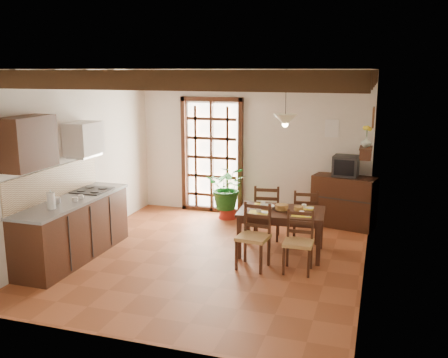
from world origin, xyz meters
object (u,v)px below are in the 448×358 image
at_px(kitchen_counter, 74,228).
at_px(crt_tv, 346,166).
at_px(dining_table, 282,216).
at_px(chair_far_left, 267,222).
at_px(chair_near_left, 253,248).
at_px(pendant_lamp, 285,119).
at_px(potted_plant, 228,189).
at_px(sideboard, 344,201).
at_px(chair_near_right, 298,253).
at_px(chair_far_right, 305,225).

distance_m(kitchen_counter, crt_tv, 4.74).
relative_size(dining_table, chair_far_left, 1.42).
xyz_separation_m(chair_near_left, pendant_lamp, (0.27, 0.78, 1.79)).
xyz_separation_m(kitchen_counter, chair_far_left, (2.58, 1.75, -0.18)).
relative_size(chair_near_left, chair_far_left, 0.99).
relative_size(kitchen_counter, crt_tv, 4.88).
relative_size(crt_tv, potted_plant, 0.21).
relative_size(chair_far_left, sideboard, 0.86).
distance_m(dining_table, sideboard, 1.90).
distance_m(dining_table, chair_near_left, 0.79).
relative_size(dining_table, chair_near_right, 1.54).
bearing_deg(chair_near_left, kitchen_counter, -164.80).
xyz_separation_m(chair_near_right, chair_far_right, (-0.10, 1.31, 0.01)).
relative_size(chair_near_right, crt_tv, 1.88).
distance_m(chair_far_left, sideboard, 1.60).
bearing_deg(sideboard, chair_near_left, -100.89).
relative_size(chair_near_left, chair_far_right, 1.04).
bearing_deg(chair_near_left, chair_near_right, 9.96).
distance_m(chair_near_right, chair_far_left, 1.46).
xyz_separation_m(sideboard, crt_tv, (0.00, -0.01, 0.66)).
distance_m(chair_far_left, potted_plant, 1.38).
bearing_deg(potted_plant, sideboard, 3.92).
relative_size(chair_near_left, chair_near_right, 1.07).
height_order(kitchen_counter, chair_far_right, kitchen_counter).
height_order(chair_far_right, pendant_lamp, pendant_lamp).
height_order(chair_far_right, crt_tv, crt_tv).
bearing_deg(chair_far_left, chair_near_left, 85.79).
relative_size(potted_plant, pendant_lamp, 2.63).
height_order(chair_near_right, crt_tv, crt_tv).
bearing_deg(pendant_lamp, chair_near_right, -63.24).
distance_m(chair_near_left, chair_far_right, 1.46).
distance_m(chair_near_right, chair_far_right, 1.31).
bearing_deg(chair_near_left, potted_plant, 121.49).
relative_size(chair_near_left, pendant_lamp, 1.10).
relative_size(chair_far_left, chair_far_right, 1.05).
xyz_separation_m(dining_table, chair_near_right, (0.37, -0.63, -0.33)).
height_order(dining_table, chair_near_right, chair_near_right).
distance_m(chair_near_left, chair_far_left, 1.31).
height_order(chair_near_left, chair_far_right, chair_near_left).
xyz_separation_m(dining_table, chair_far_right, (0.27, 0.68, -0.33)).
bearing_deg(kitchen_counter, chair_near_right, 8.35).
xyz_separation_m(crt_tv, pendant_lamp, (-0.81, -1.60, 0.96)).
height_order(chair_near_left, chair_near_right, chair_near_left).
height_order(dining_table, crt_tv, crt_tv).
distance_m(chair_far_right, sideboard, 1.18).
relative_size(kitchen_counter, potted_plant, 1.01).
relative_size(chair_near_right, pendant_lamp, 1.03).
xyz_separation_m(chair_far_left, potted_plant, (-0.98, 0.93, 0.28)).
distance_m(chair_near_right, potted_plant, 2.80).
relative_size(chair_far_left, potted_plant, 0.42).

